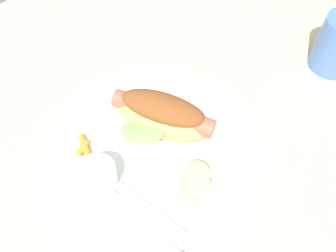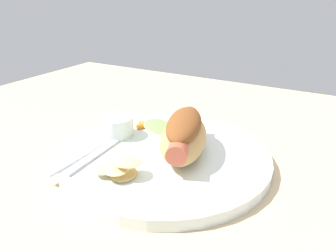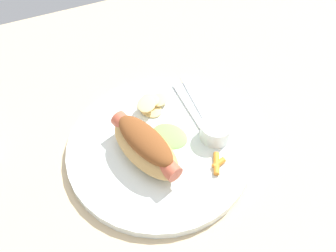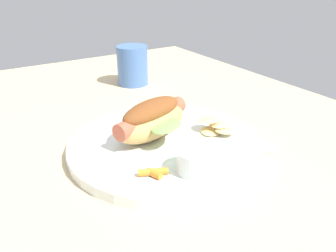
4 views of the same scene
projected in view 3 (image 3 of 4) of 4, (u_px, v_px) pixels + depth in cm
name	position (u px, v px, depth cm)	size (l,w,h in cm)	color
ground_plane	(149.00, 171.00, 75.36)	(120.00, 90.00, 1.80)	tan
plate	(159.00, 151.00, 75.74)	(30.51, 30.51, 1.60)	white
hot_dog	(145.00, 146.00, 71.55)	(13.20, 15.45, 6.06)	tan
sauce_ramekin	(216.00, 131.00, 75.31)	(5.20, 5.20, 3.20)	white
fork	(193.00, 112.00, 79.54)	(2.06, 15.15, 0.40)	silver
knife	(199.00, 104.00, 80.73)	(14.01, 1.40, 0.36)	silver
chips_pile	(151.00, 104.00, 79.61)	(7.31, 6.04, 2.41)	#E4C47E
carrot_garnish	(217.00, 163.00, 72.67)	(2.87, 4.03, 0.96)	orange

